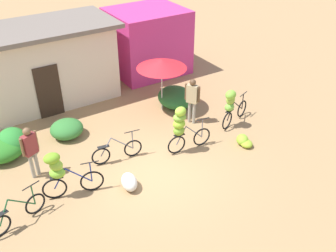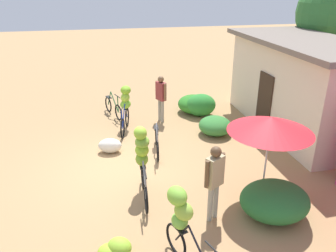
{
  "view_description": "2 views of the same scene",
  "coord_description": "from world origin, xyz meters",
  "px_view_note": "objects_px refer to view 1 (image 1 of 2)",
  "views": [
    {
      "loc": [
        -4.55,
        -8.03,
        7.46
      ],
      "look_at": [
        1.02,
        0.74,
        0.9
      ],
      "focal_mm": 41.09,
      "sensor_mm": 36.0,
      "label": 1
    },
    {
      "loc": [
        8.26,
        -0.51,
        4.77
      ],
      "look_at": [
        -0.15,
        1.33,
        1.06
      ],
      "focal_mm": 35.97,
      "sensor_mm": 36.0,
      "label": 2
    }
  ],
  "objects_px": {
    "bicycle_leftmost": "(18,213)",
    "produce_sack": "(129,182)",
    "bicycle_by_shop": "(182,126)",
    "banana_pile_on_ground": "(244,141)",
    "market_umbrella": "(162,64)",
    "bicycle_rightmost": "(232,104)",
    "person_vendor": "(192,96)",
    "shop_pink": "(147,41)",
    "building_low": "(36,66)",
    "bicycle_center_loaded": "(117,151)",
    "bicycle_near_pile": "(61,171)",
    "person_bystander": "(30,147)"
  },
  "relations": [
    {
      "from": "banana_pile_on_ground",
      "to": "produce_sack",
      "type": "xyz_separation_m",
      "value": [
        -4.25,
        0.14,
        0.07
      ]
    },
    {
      "from": "bicycle_leftmost",
      "to": "bicycle_center_loaded",
      "type": "relative_size",
      "value": 0.94
    },
    {
      "from": "building_low",
      "to": "person_bystander",
      "type": "relative_size",
      "value": 3.69
    },
    {
      "from": "bicycle_leftmost",
      "to": "produce_sack",
      "type": "height_order",
      "value": "bicycle_leftmost"
    },
    {
      "from": "building_low",
      "to": "bicycle_by_shop",
      "type": "xyz_separation_m",
      "value": [
        2.81,
        -5.83,
        -0.56
      ]
    },
    {
      "from": "bicycle_center_loaded",
      "to": "banana_pile_on_ground",
      "type": "bearing_deg",
      "value": -21.19
    },
    {
      "from": "bicycle_by_shop",
      "to": "banana_pile_on_ground",
      "type": "distance_m",
      "value": 2.3
    },
    {
      "from": "building_low",
      "to": "bicycle_center_loaded",
      "type": "xyz_separation_m",
      "value": [
        0.85,
        -5.12,
        -1.22
      ]
    },
    {
      "from": "bicycle_by_shop",
      "to": "banana_pile_on_ground",
      "type": "height_order",
      "value": "bicycle_by_shop"
    },
    {
      "from": "market_umbrella",
      "to": "person_bystander",
      "type": "height_order",
      "value": "market_umbrella"
    },
    {
      "from": "bicycle_leftmost",
      "to": "bicycle_center_loaded",
      "type": "xyz_separation_m",
      "value": [
        3.33,
        1.08,
        0.0
      ]
    },
    {
      "from": "bicycle_center_loaded",
      "to": "person_vendor",
      "type": "height_order",
      "value": "person_vendor"
    },
    {
      "from": "building_low",
      "to": "bicycle_leftmost",
      "type": "relative_size",
      "value": 4.05
    },
    {
      "from": "banana_pile_on_ground",
      "to": "person_bystander",
      "type": "bearing_deg",
      "value": 161.44
    },
    {
      "from": "bicycle_leftmost",
      "to": "bicycle_by_shop",
      "type": "relative_size",
      "value": 0.91
    },
    {
      "from": "market_umbrella",
      "to": "bicycle_by_shop",
      "type": "height_order",
      "value": "market_umbrella"
    },
    {
      "from": "building_low",
      "to": "bicycle_leftmost",
      "type": "bearing_deg",
      "value": -111.85
    },
    {
      "from": "bicycle_rightmost",
      "to": "person_vendor",
      "type": "height_order",
      "value": "person_vendor"
    },
    {
      "from": "bicycle_rightmost",
      "to": "banana_pile_on_ground",
      "type": "distance_m",
      "value": 1.47
    },
    {
      "from": "market_umbrella",
      "to": "bicycle_rightmost",
      "type": "bearing_deg",
      "value": -57.49
    },
    {
      "from": "market_umbrella",
      "to": "building_low",
      "type": "bearing_deg",
      "value": 139.88
    },
    {
      "from": "person_vendor",
      "to": "person_bystander",
      "type": "relative_size",
      "value": 1.03
    },
    {
      "from": "bicycle_by_shop",
      "to": "person_vendor",
      "type": "distance_m",
      "value": 1.87
    },
    {
      "from": "bicycle_near_pile",
      "to": "person_bystander",
      "type": "relative_size",
      "value": 0.98
    },
    {
      "from": "banana_pile_on_ground",
      "to": "bicycle_leftmost",
      "type": "bearing_deg",
      "value": 176.48
    },
    {
      "from": "building_low",
      "to": "produce_sack",
      "type": "bearing_deg",
      "value": -85.25
    },
    {
      "from": "building_low",
      "to": "bicycle_center_loaded",
      "type": "distance_m",
      "value": 5.33
    },
    {
      "from": "bicycle_center_loaded",
      "to": "banana_pile_on_ground",
      "type": "height_order",
      "value": "bicycle_center_loaded"
    },
    {
      "from": "bicycle_leftmost",
      "to": "produce_sack",
      "type": "xyz_separation_m",
      "value": [
        3.03,
        -0.3,
        -0.12
      ]
    },
    {
      "from": "produce_sack",
      "to": "bicycle_center_loaded",
      "type": "bearing_deg",
      "value": 77.49
    },
    {
      "from": "building_low",
      "to": "bicycle_near_pile",
      "type": "xyz_separation_m",
      "value": [
        -1.15,
        -5.84,
        -0.66
      ]
    },
    {
      "from": "building_low",
      "to": "person_vendor",
      "type": "xyz_separation_m",
      "value": [
        4.14,
        -4.51,
        -0.48
      ]
    },
    {
      "from": "market_umbrella",
      "to": "produce_sack",
      "type": "height_order",
      "value": "market_umbrella"
    },
    {
      "from": "bicycle_near_pile",
      "to": "produce_sack",
      "type": "height_order",
      "value": "bicycle_near_pile"
    },
    {
      "from": "shop_pink",
      "to": "bicycle_by_shop",
      "type": "relative_size",
      "value": 1.88
    },
    {
      "from": "shop_pink",
      "to": "building_low",
      "type": "bearing_deg",
      "value": -175.52
    },
    {
      "from": "produce_sack",
      "to": "shop_pink",
      "type": "bearing_deg",
      "value": 56.32
    },
    {
      "from": "bicycle_by_shop",
      "to": "person_vendor",
      "type": "bearing_deg",
      "value": 44.64
    },
    {
      "from": "market_umbrella",
      "to": "person_bystander",
      "type": "relative_size",
      "value": 1.24
    },
    {
      "from": "building_low",
      "to": "person_vendor",
      "type": "relative_size",
      "value": 3.59
    },
    {
      "from": "market_umbrella",
      "to": "bicycle_leftmost",
      "type": "xyz_separation_m",
      "value": [
        -6.21,
        -3.06,
        -1.6
      ]
    },
    {
      "from": "shop_pink",
      "to": "person_bystander",
      "type": "distance_m",
      "value": 8.33
    },
    {
      "from": "person_vendor",
      "to": "banana_pile_on_ground",
      "type": "bearing_deg",
      "value": -73.15
    },
    {
      "from": "bicycle_center_loaded",
      "to": "bicycle_by_shop",
      "type": "relative_size",
      "value": 0.97
    },
    {
      "from": "person_bystander",
      "to": "person_vendor",
      "type": "bearing_deg",
      "value": -0.04
    },
    {
      "from": "bicycle_near_pile",
      "to": "produce_sack",
      "type": "relative_size",
      "value": 2.39
    },
    {
      "from": "person_vendor",
      "to": "bicycle_leftmost",
      "type": "bearing_deg",
      "value": -165.75
    },
    {
      "from": "banana_pile_on_ground",
      "to": "shop_pink",
      "type": "bearing_deg",
      "value": 87.14
    },
    {
      "from": "bicycle_center_loaded",
      "to": "bicycle_by_shop",
      "type": "xyz_separation_m",
      "value": [
        1.96,
        -0.71,
        0.66
      ]
    },
    {
      "from": "bicycle_center_loaded",
      "to": "bicycle_by_shop",
      "type": "bearing_deg",
      "value": -19.88
    }
  ]
}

